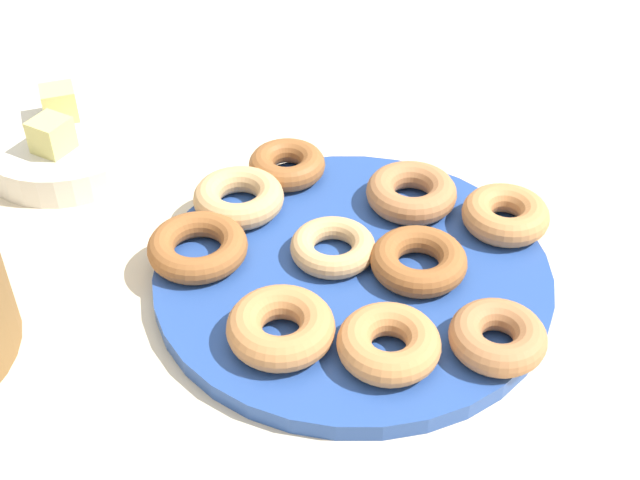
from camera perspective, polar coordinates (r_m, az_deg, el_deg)
The scene contains 15 objects.
ground_plane at distance 0.79m, azimuth 2.18°, elevation -2.77°, with size 2.40×2.40×0.00m, color beige.
donut_plate at distance 0.78m, azimuth 2.19°, elevation -2.31°, with size 0.36×0.36×0.02m, color #284C9E.
donut_0 at distance 0.77m, azimuth 6.66°, elevation -1.25°, with size 0.09×0.09×0.03m, color #995B2D.
donut_1 at distance 0.71m, azimuth 11.88°, elevation -6.41°, with size 0.08×0.08×0.03m, color #B27547.
donut_2 at distance 0.85m, azimuth 6.17°, elevation 3.21°, with size 0.09×0.09×0.03m, color #B27547.
donut_3 at distance 0.70m, azimuth -2.66°, elevation -5.90°, with size 0.09×0.09×0.03m, color #C6844C.
donut_4 at distance 0.78m, azimuth 0.87°, elevation -0.48°, with size 0.08×0.08×0.02m, color tan.
donut_5 at distance 0.79m, azimuth -8.21°, elevation -0.36°, with size 0.09×0.09×0.03m, color #995B2D.
donut_6 at distance 0.69m, azimuth 4.66°, elevation -6.97°, with size 0.08×0.08×0.03m, color #C6844C.
donut_7 at distance 0.83m, azimuth 12.38°, elevation 1.67°, with size 0.08×0.08×0.03m, color #C6844C.
donut_8 at distance 0.84m, azimuth -5.50°, elevation 2.86°, with size 0.09×0.09×0.03m, color tan.
donut_9 at distance 0.88m, azimuth -2.24°, elevation 5.10°, with size 0.08×0.08×0.03m, color #995B2D.
fruit_bowl at distance 0.98m, azimuth -16.63°, elevation 6.08°, with size 0.18×0.18×0.03m, color silver.
melon_chunk_left at distance 0.93m, azimuth -17.65°, elevation 6.75°, with size 0.04×0.04×0.04m, color #DBD67A.
melon_chunk_right at distance 0.99m, azimuth -17.16°, elevation 8.81°, with size 0.04×0.04×0.04m, color #DBD67A.
Camera 1 is at (-0.58, -0.03, 0.53)m, focal length 47.50 mm.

